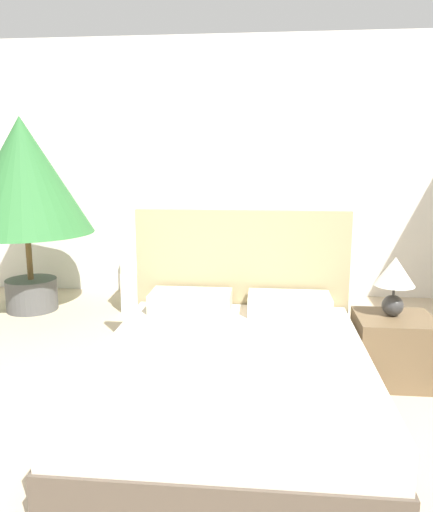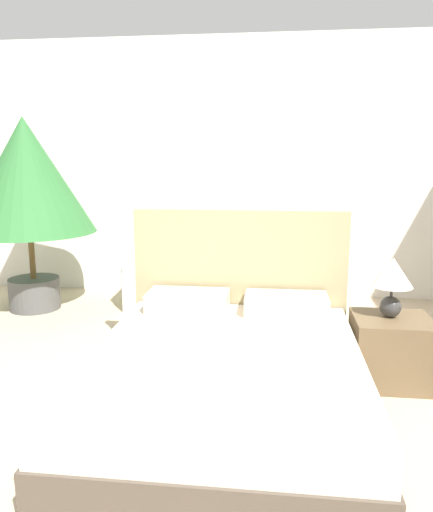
# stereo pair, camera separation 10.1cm
# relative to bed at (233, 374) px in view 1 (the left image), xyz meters

# --- Properties ---
(wall_back) EXTENTS (10.00, 0.06, 2.90)m
(wall_back) POSITION_rel_bed_xyz_m (-0.16, 2.89, 1.19)
(wall_back) COLOR white
(wall_back) RESTS_ON ground_plane
(bed) EXTENTS (1.64, 2.01, 1.19)m
(bed) POSITION_rel_bed_xyz_m (0.00, 0.00, 0.00)
(bed) COLOR #4C4238
(bed) RESTS_ON ground_plane
(armchair_near_window_left) EXTENTS (0.62, 0.62, 0.84)m
(armchair_near_window_left) POSITION_rel_bed_xyz_m (-1.01, 2.29, 0.01)
(armchair_near_window_left) COLOR silver
(armchair_near_window_left) RESTS_ON ground_plane
(armchair_near_window_right) EXTENTS (0.60, 0.60, 0.84)m
(armchair_near_window_right) POSITION_rel_bed_xyz_m (-0.04, 2.29, 0.01)
(armchair_near_window_right) COLOR silver
(armchair_near_window_right) RESTS_ON ground_plane
(potted_palm) EXTENTS (1.35, 1.35, 1.99)m
(potted_palm) POSITION_rel_bed_xyz_m (-2.25, 1.98, 1.09)
(potted_palm) COLOR #4C4C4C
(potted_palm) RESTS_ON ground_plane
(nightstand) EXTENTS (0.54, 0.49, 0.48)m
(nightstand) POSITION_rel_bed_xyz_m (1.10, 0.60, -0.03)
(nightstand) COLOR brown
(nightstand) RESTS_ON ground_plane
(table_lamp) EXTENTS (0.28, 0.28, 0.42)m
(table_lamp) POSITION_rel_bed_xyz_m (1.09, 0.63, 0.49)
(table_lamp) COLOR #333333
(table_lamp) RESTS_ON nightstand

